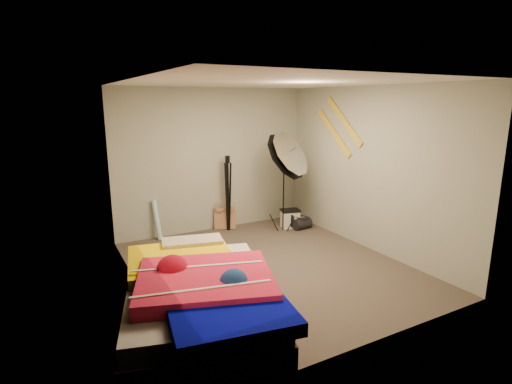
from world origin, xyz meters
TOP-DOWN VIEW (x-y plane):
  - floor at (0.00, 0.00)m, footprint 4.00×4.00m
  - ceiling at (0.00, 0.00)m, footprint 4.00×4.00m
  - wall_back at (0.00, 2.00)m, footprint 3.50×0.00m
  - wall_front at (0.00, -2.00)m, footprint 3.50×0.00m
  - wall_left at (-1.75, 0.00)m, footprint 0.00×4.00m
  - wall_right at (1.75, 0.00)m, footprint 0.00×4.00m
  - tote_bag at (0.16, 1.90)m, footprint 0.42×0.30m
  - wrapping_roll at (-1.07, 1.90)m, footprint 0.15×0.21m
  - camera_case at (1.24, 1.38)m, footprint 0.36×0.30m
  - duffel_bag at (1.38, 1.21)m, footprint 0.34×0.23m
  - wall_stripe_upper at (1.73, 0.60)m, footprint 0.02×0.91m
  - wall_stripe_lower at (1.73, 0.85)m, footprint 0.02×0.91m
  - bed at (-1.36, -0.88)m, footprint 1.96×2.50m
  - photo_umbrella at (0.96, 1.16)m, footprint 0.93×0.98m
  - camera_tripod at (0.18, 1.79)m, footprint 0.09×0.09m

SIDE VIEW (x-z plane):
  - floor at x=0.00m, z-range 0.00..0.00m
  - duffel_bag at x=1.38m, z-range 0.00..0.20m
  - camera_case at x=1.24m, z-range 0.00..0.31m
  - tote_bag at x=0.16m, z-range -0.01..0.39m
  - bed at x=-1.36m, z-range 0.00..0.61m
  - wrapping_roll at x=-1.07m, z-range 0.00..0.68m
  - camera_tripod at x=0.18m, z-range 0.10..1.44m
  - wall_back at x=0.00m, z-range -0.50..3.00m
  - wall_front at x=0.00m, z-range -0.50..3.00m
  - wall_left at x=-1.75m, z-range -0.75..3.25m
  - wall_right at x=1.75m, z-range -0.75..3.25m
  - photo_umbrella at x=0.96m, z-range 0.41..2.29m
  - wall_stripe_lower at x=1.73m, z-range 1.36..2.14m
  - wall_stripe_upper at x=1.73m, z-range 1.56..2.34m
  - ceiling at x=0.00m, z-range 2.50..2.50m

